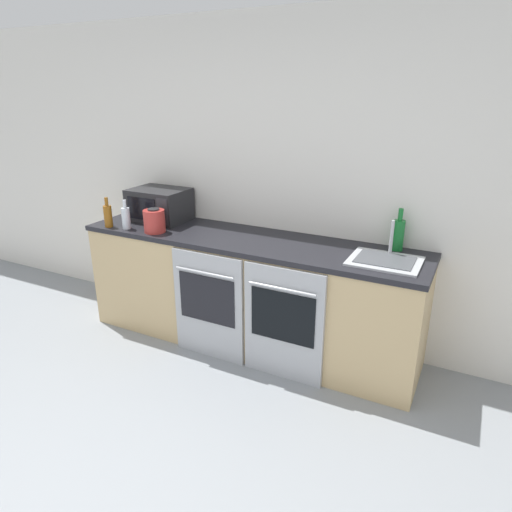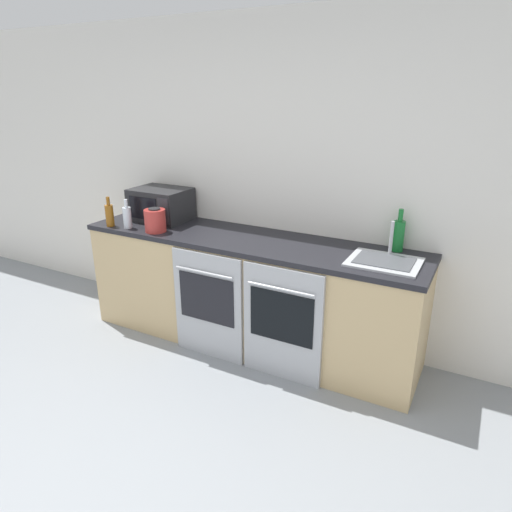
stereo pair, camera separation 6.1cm
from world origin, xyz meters
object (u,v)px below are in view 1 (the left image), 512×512
Objects in this scene: bottle_amber at (108,215)px; bottle_clear at (126,217)px; oven_right at (283,324)px; bottle_green at (398,234)px; oven_left at (208,306)px; microwave at (160,205)px; sink at (385,260)px; kettle at (154,221)px.

bottle_clear is (0.17, 0.03, -0.00)m from bottle_amber.
bottle_green is at bearing 42.72° from oven_right.
oven_right is at bearing 0.00° from oven_left.
bottle_green is (2.05, 0.14, -0.02)m from microwave.
oven_left is 2.82× the size of bottle_green.
oven_left is at bearing -155.25° from bottle_green.
sink is (1.25, 0.30, 0.50)m from oven_left.
microwave reaches higher than oven_left.
oven_left is 0.64m from oven_right.
sink is at bearing -4.20° from microwave.
kettle is (-1.22, 0.14, 0.58)m from oven_right.
sink is at bearing 13.49° from oven_left.
oven_left is 1.38m from sink.
oven_left is 4.45× the size of kettle.
bottle_green is (0.64, 0.59, 0.60)m from oven_right.
sink is (1.84, 0.16, -0.08)m from kettle.
sink is at bearing 26.07° from oven_right.
kettle reaches higher than oven_right.
bottle_green is (1.28, 0.59, 0.60)m from oven_left.
sink reaches higher than kettle.
bottle_green is at bearing 24.75° from oven_left.
sink reaches higher than bottle_clear.
bottle_green is 2.19m from bottle_clear.
oven_right is 1.36m from kettle.
oven_right is 3.56× the size of bottle_clear.
bottle_amber is (-0.26, -0.37, -0.04)m from microwave.
oven_left is 1.53m from bottle_green.
bottle_amber is 0.18m from bottle_clear.
bottle_clear is at bearing -174.76° from sink.
bottle_green reaches higher than bottle_amber.
bottle_amber is 0.45m from kettle.
kettle is (0.19, -0.31, -0.05)m from microwave.
oven_left is at bearing 180.00° from oven_right.
microwave is 2.00× the size of bottle_clear.
bottle_clear is 0.52× the size of sink.
kettle is (-0.58, 0.14, 0.58)m from oven_left.
bottle_amber is 2.30m from sink.
microwave is 2.50× the size of kettle.
bottle_green is 1.58× the size of kettle.
kettle is at bearing 6.44° from bottle_clear.
bottle_amber is (-1.03, 0.08, 0.58)m from oven_left.
microwave is (-1.41, 0.45, 0.62)m from oven_right.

